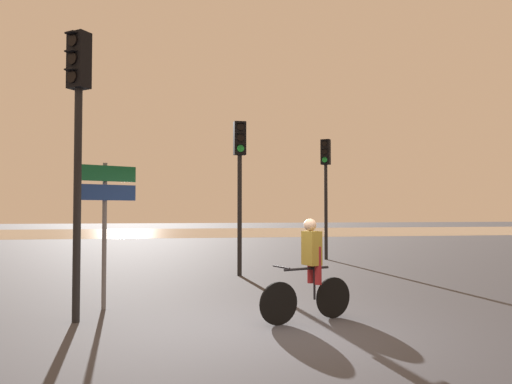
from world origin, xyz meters
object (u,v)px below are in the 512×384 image
object	(u,v)px
traffic_light_center	(240,168)
traffic_light_near_left	(78,120)
traffic_light_far_right	(326,176)
cyclist	(310,269)
direction_sign_post	(105,208)

from	to	relation	value
traffic_light_center	traffic_light_near_left	world-z (taller)	traffic_light_near_left
traffic_light_far_right	cyclist	bearing A→B (deg)	103.31
direction_sign_post	traffic_light_near_left	bearing A→B (deg)	46.04
traffic_light_far_right	direction_sign_post	world-z (taller)	traffic_light_far_right
direction_sign_post	cyclist	size ratio (longest dim) A/B	1.60
traffic_light_far_right	cyclist	size ratio (longest dim) A/B	2.64
traffic_light_far_right	cyclist	xyz separation A→B (m)	(-3.19, -9.41, -2.16)
traffic_light_center	direction_sign_post	size ratio (longest dim) A/B	1.59
traffic_light_near_left	traffic_light_far_right	bearing A→B (deg)	-89.80
traffic_light_center	direction_sign_post	world-z (taller)	traffic_light_center
traffic_light_near_left	cyclist	size ratio (longest dim) A/B	2.83
traffic_light_far_right	direction_sign_post	bearing A→B (deg)	82.50
traffic_light_center	direction_sign_post	distance (m)	5.15
cyclist	direction_sign_post	bearing A→B (deg)	45.81
traffic_light_center	cyclist	bearing A→B (deg)	91.40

